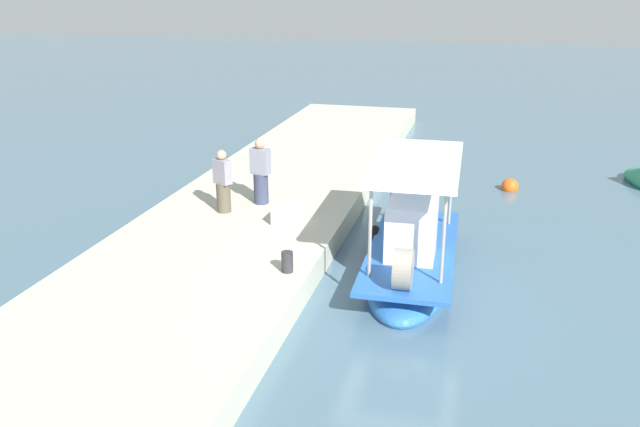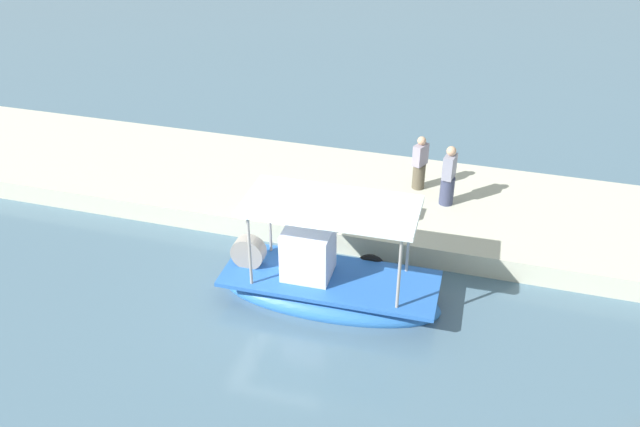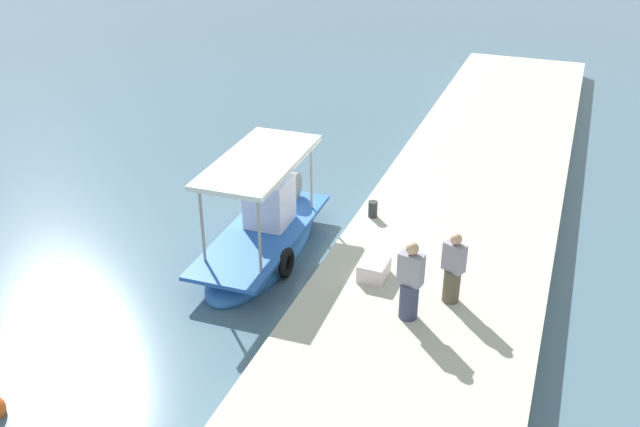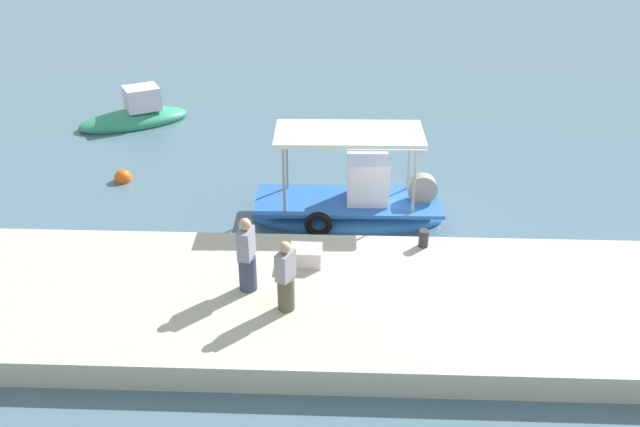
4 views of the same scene
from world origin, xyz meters
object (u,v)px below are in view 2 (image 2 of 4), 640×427
Objects in this scene: mooring_bollard at (287,211)px; fisherman_by_crate at (448,178)px; cargo_crate at (396,210)px; main_fishing_boat at (326,282)px; fisherman_near_bollard at (420,165)px.

fisherman_by_crate is at bearing -153.95° from mooring_bollard.
fisherman_by_crate is 1.72m from cargo_crate.
main_fishing_boat reaches higher than fisherman_near_bollard.
cargo_crate is at bearing 42.15° from fisherman_by_crate.
main_fishing_boat is 3.28× the size of fisherman_near_bollard.
fisherman_by_crate is at bearing -117.90° from main_fishing_boat.
mooring_bollard is at bearing 17.25° from cargo_crate.
main_fishing_boat is at bearing 126.92° from mooring_bollard.
main_fishing_boat is at bearing 62.10° from fisherman_by_crate.
fisherman_by_crate reaches higher than mooring_bollard.
fisherman_near_bollard is 3.75× the size of mooring_bollard.
fisherman_near_bollard is 1.13m from fisherman_by_crate.
fisherman_near_bollard is 2.20× the size of cargo_crate.
main_fishing_boat is 2.91m from mooring_bollard.
fisherman_near_bollard is at bearing -99.82° from cargo_crate.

